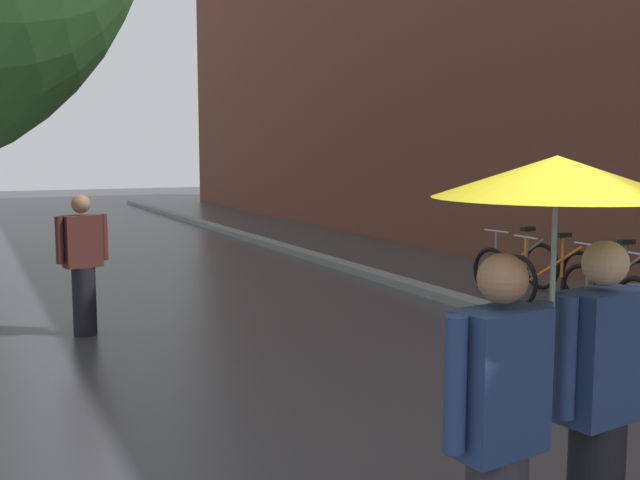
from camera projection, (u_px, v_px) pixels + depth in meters
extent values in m
cube|color=slate|center=(339.00, 264.00, 13.32)|extent=(0.30, 36.00, 0.12)
torus|color=black|center=(636.00, 307.00, 8.26)|extent=(0.12, 0.70, 0.70)
torus|color=black|center=(581.00, 292.00, 9.16)|extent=(0.07, 0.70, 0.70)
cylinder|color=slate|center=(619.00, 272.00, 9.40)|extent=(0.88, 0.04, 0.43)
cylinder|color=slate|center=(625.00, 266.00, 9.43)|extent=(0.04, 0.04, 0.55)
cube|color=black|center=(626.00, 242.00, 9.40)|extent=(0.22, 0.10, 0.06)
cylinder|color=slate|center=(587.00, 268.00, 9.16)|extent=(0.04, 0.04, 0.58)
cylinder|color=#9E9EA3|center=(588.00, 245.00, 9.13)|extent=(0.03, 0.46, 0.03)
torus|color=black|center=(520.00, 281.00, 9.94)|extent=(0.08, 0.70, 0.70)
torus|color=black|center=(579.00, 276.00, 10.35)|extent=(0.08, 0.70, 0.70)
cylinder|color=orange|center=(556.00, 263.00, 10.16)|extent=(0.88, 0.06, 0.43)
cylinder|color=orange|center=(562.00, 257.00, 10.19)|extent=(0.04, 0.04, 0.55)
cube|color=black|center=(563.00, 235.00, 10.16)|extent=(0.22, 0.11, 0.06)
cylinder|color=orange|center=(525.00, 259.00, 9.94)|extent=(0.04, 0.04, 0.58)
cylinder|color=#9E9EA3|center=(526.00, 237.00, 9.90)|extent=(0.04, 0.46, 0.03)
torus|color=black|center=(491.00, 272.00, 10.67)|extent=(0.13, 0.70, 0.70)
torus|color=black|center=(541.00, 266.00, 11.20)|extent=(0.13, 0.70, 0.70)
cylinder|color=slate|center=(522.00, 255.00, 10.97)|extent=(0.88, 0.12, 0.43)
cylinder|color=slate|center=(527.00, 249.00, 11.01)|extent=(0.04, 0.04, 0.55)
cube|color=black|center=(528.00, 229.00, 10.97)|extent=(0.23, 0.12, 0.06)
cylinder|color=slate|center=(496.00, 251.00, 10.68)|extent=(0.04, 0.04, 0.58)
cylinder|color=#9E9EA3|center=(496.00, 231.00, 10.65)|extent=(0.07, 0.46, 0.03)
cube|color=navy|center=(500.00, 382.00, 3.09)|extent=(0.43, 0.27, 0.61)
sphere|color=#9E7051|center=(503.00, 279.00, 3.04)|extent=(0.21, 0.21, 0.21)
cylinder|color=navy|center=(455.00, 385.00, 2.95)|extent=(0.09, 0.09, 0.55)
cylinder|color=navy|center=(541.00, 365.00, 3.22)|extent=(0.09, 0.09, 0.55)
cube|color=navy|center=(601.00, 356.00, 3.45)|extent=(0.43, 0.27, 0.62)
sphere|color=tan|center=(605.00, 263.00, 3.40)|extent=(0.21, 0.21, 0.21)
cylinder|color=navy|center=(566.00, 358.00, 3.31)|extent=(0.09, 0.09, 0.55)
cylinder|color=navy|center=(634.00, 342.00, 3.58)|extent=(0.09, 0.09, 0.55)
cylinder|color=#9E9EA3|center=(551.00, 318.00, 3.26)|extent=(0.02, 0.02, 1.09)
cone|color=yellow|center=(557.00, 177.00, 3.19)|extent=(1.07, 1.07, 0.18)
cylinder|color=black|center=(84.00, 301.00, 8.41)|extent=(0.26, 0.26, 0.78)
cube|color=#4C231E|center=(82.00, 241.00, 8.33)|extent=(0.44, 0.30, 0.58)
sphere|color=#9E7051|center=(81.00, 204.00, 8.28)|extent=(0.21, 0.21, 0.21)
cylinder|color=#4C231E|center=(60.00, 240.00, 8.18)|extent=(0.09, 0.09, 0.52)
cylinder|color=#4C231E|center=(104.00, 237.00, 8.48)|extent=(0.09, 0.09, 0.52)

